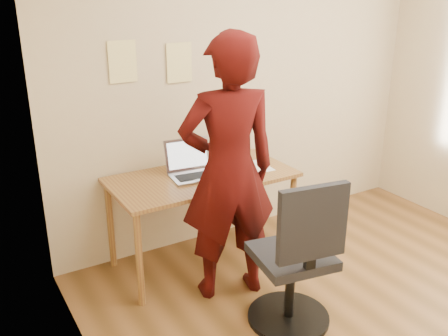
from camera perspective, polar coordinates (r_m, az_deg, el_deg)
room at (r=2.99m, az=21.44°, el=4.11°), size 3.58×3.58×2.78m
desk at (r=3.83m, az=-2.50°, el=-2.06°), size 1.40×0.70×0.74m
laptop at (r=3.78m, az=-3.63°, el=-0.07°), size 0.39×0.36×0.26m
paper_sheet at (r=3.98m, az=3.70°, el=0.17°), size 0.22×0.29×0.00m
phone at (r=3.71m, az=1.39°, el=-1.24°), size 0.12×0.14×0.01m
wall_note_left at (r=3.73m, az=-11.52°, el=11.82°), size 0.21×0.00×0.30m
wall_note_mid at (r=3.90m, az=-5.13°, el=11.90°), size 0.21×0.00×0.30m
wall_note_right at (r=4.16m, az=1.47°, el=11.93°), size 0.18×0.00×0.24m
office_chair at (r=3.22m, az=8.29°, el=-11.01°), size 0.54×0.55×1.05m
person at (r=3.35m, az=0.50°, el=-0.35°), size 0.76×0.58×1.86m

